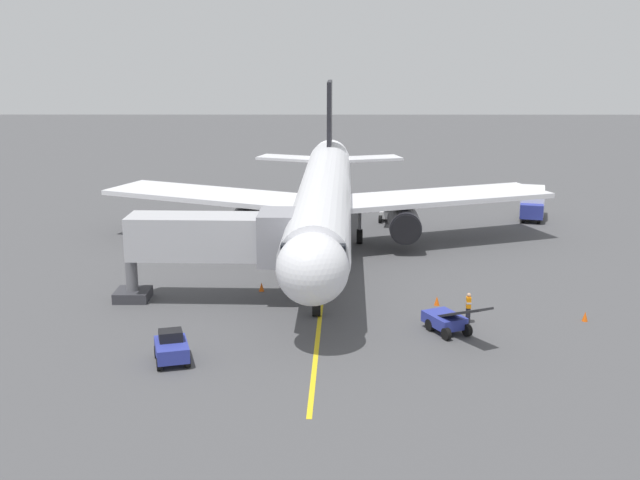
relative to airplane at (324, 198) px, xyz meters
The scene contains 12 objects.
ground_plane 4.20m from the airplane, 70.06° to the right, with size 220.00×220.00×0.00m, color #4C4C4F.
apron_lead_in_line 7.44m from the airplane, 89.91° to the left, with size 0.24×40.00×0.01m, color yellow.
airplane is the anchor object (origin of this frame).
jet_bridge 12.50m from the airplane, 62.64° to the left, with size 11.45×3.29×5.40m.
ground_crew_marshaller 17.08m from the airplane, 117.61° to the left, with size 0.27×0.41×1.71m.
belt_loader_near_nose 17.89m from the airplane, 111.49° to the left, with size 3.08×4.64×2.32m.
belt_loader_portside 12.21m from the airplane, 118.43° to the right, with size 2.20×4.73×2.32m.
box_truck_starboard_side 21.35m from the airplane, 147.72° to the right, with size 3.07×4.95×2.62m.
tug_rear_apron 21.85m from the airplane, 70.18° to the left, with size 2.07×2.61×1.50m.
safety_cone_nose_left 20.72m from the airplane, 134.39° to the left, with size 0.32×0.32×0.55m, color #F2590F.
safety_cone_nose_right 10.67m from the airplane, 67.29° to the left, with size 0.32×0.32×0.55m, color #F2590F.
safety_cone_wing_port 14.06m from the airplane, 118.72° to the left, with size 0.32×0.32×0.55m, color #F2590F.
Camera 1 is at (-0.28, 57.01, 14.91)m, focal length 44.71 mm.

